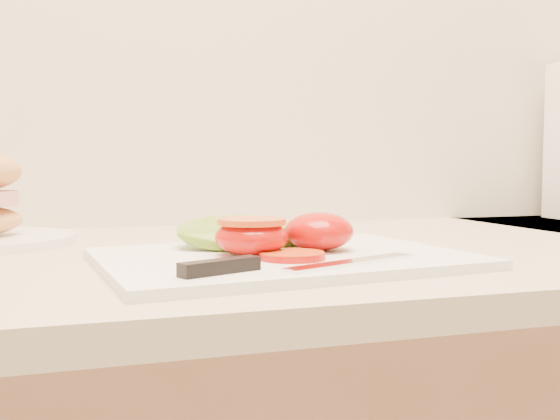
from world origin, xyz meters
name	(u,v)px	position (x,y,z in m)	size (l,w,h in m)	color
cutting_board	(283,258)	(-0.32, 1.55, 0.94)	(0.37, 0.27, 0.01)	white
tomato_half_dome	(319,231)	(-0.28, 1.56, 0.96)	(0.08, 0.08, 0.04)	red
tomato_half_cut	(252,235)	(-0.36, 1.55, 0.96)	(0.08, 0.08, 0.04)	red
tomato_slice_0	(292,255)	(-0.32, 1.51, 0.94)	(0.06, 0.06, 0.01)	orange
lettuce_leaf_0	(243,233)	(-0.35, 1.63, 0.95)	(0.16, 0.11, 0.03)	olive
lettuce_leaf_1	(278,234)	(-0.30, 1.64, 0.95)	(0.10, 0.08, 0.02)	olive
knife	(275,265)	(-0.36, 1.46, 0.94)	(0.24, 0.08, 0.01)	silver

